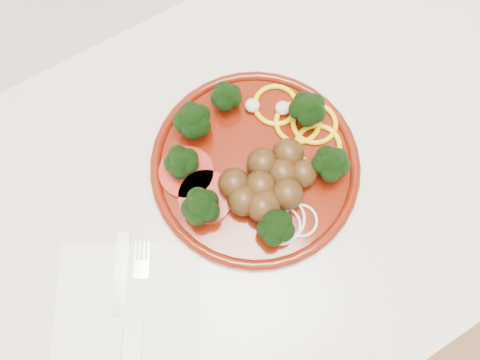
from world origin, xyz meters
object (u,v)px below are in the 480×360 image
plate (256,165)px  napkin (126,315)px  fork (138,336)px  knife (117,334)px

plate → napkin: bearing=-161.9°
plate → fork: 0.26m
napkin → knife: knife is taller
napkin → knife: bearing=-143.2°
fork → knife: bearing=83.0°
plate → fork: plate is taller
knife → napkin: bearing=-22.7°
plate → napkin: size_ratio=1.60×
plate → fork: size_ratio=1.80×
knife → fork: bearing=-97.0°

